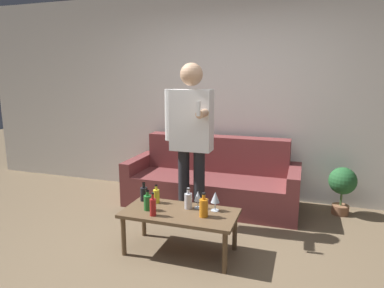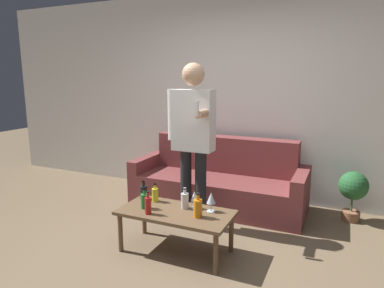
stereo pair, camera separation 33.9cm
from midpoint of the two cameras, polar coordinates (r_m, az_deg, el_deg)
ground_plane at (r=3.04m, az=-5.31°, el=-20.83°), size 16.00×16.00×0.00m
wall_back at (r=4.57m, az=5.05°, el=7.92°), size 8.00×0.06×2.70m
couch at (r=4.36m, az=1.17°, el=-6.31°), size 2.13×0.81×0.85m
coffee_table at (r=3.20m, az=-5.15°, el=-11.97°), size 1.04×0.51×0.40m
bottle_orange at (r=3.22m, az=-3.69°, el=-9.41°), size 0.07×0.07×0.20m
bottle_green at (r=3.39m, az=-8.86°, el=-8.55°), size 0.06×0.06×0.18m
bottle_dark at (r=3.03m, az=-1.29°, el=-10.56°), size 0.08×0.08×0.22m
bottle_yellow at (r=3.10m, az=-9.71°, el=-10.29°), size 0.06×0.06×0.21m
bottle_red at (r=3.23m, az=-10.43°, el=-9.56°), size 0.07×0.07×0.19m
bottle_clear at (r=3.46m, az=-10.84°, el=-8.15°), size 0.07×0.07×0.19m
wine_glass_near at (r=3.21m, az=-2.06°, el=-8.79°), size 0.07×0.07×0.17m
wine_glass_far at (r=3.14m, az=0.79°, el=-9.01°), size 0.08×0.08×0.18m
person_standing_front at (r=3.56m, az=-2.92°, el=1.89°), size 0.51×0.45×1.75m
potted_plant at (r=4.32m, az=21.76°, el=-6.27°), size 0.32×0.32×0.57m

